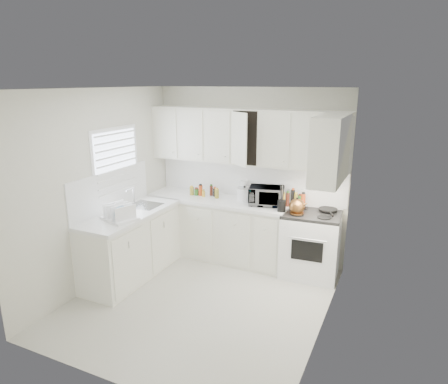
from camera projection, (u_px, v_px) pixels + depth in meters
The scene contains 38 objects.
floor at pixel (201, 300), 5.06m from camera, with size 3.20×3.20×0.00m, color beige.
ceiling at pixel (197, 89), 4.36m from camera, with size 3.20×3.20×0.00m, color white.
wall_back at pixel (249, 175), 6.11m from camera, with size 3.00×3.00×0.00m, color silver.
wall_front at pixel (107, 254), 3.31m from camera, with size 3.00×3.00×0.00m, color silver.
wall_left at pixel (100, 188), 5.32m from camera, with size 3.20×3.20×0.00m, color silver.
wall_right at pixel (328, 220), 4.10m from camera, with size 3.20×3.20×0.00m, color silver.
window_blinds at pixel (117, 165), 5.55m from camera, with size 0.06×0.96×1.06m, color white, non-canonical shape.
lower_cabinets_back at pixel (218, 229), 6.23m from camera, with size 2.22×0.60×0.90m, color silver, non-canonical shape.
lower_cabinets_left at pixel (131, 246), 5.60m from camera, with size 0.60×1.60×0.90m, color silver, non-canonical shape.
countertop_back at pixel (217, 200), 6.10m from camera, with size 2.24×0.64×0.05m, color white.
countertop_left at pixel (130, 214), 5.47m from camera, with size 0.64×1.62×0.05m, color white.
backsplash_back at pixel (248, 179), 6.12m from camera, with size 2.98×0.02×0.55m, color white.
backsplash_left at pixel (111, 190), 5.51m from camera, with size 0.02×1.60×0.55m, color white.
upper_cabinets_back at pixel (245, 164), 5.91m from camera, with size 3.00×0.33×0.80m, color silver, non-canonical shape.
upper_cabinets_right at pixel (328, 182), 4.83m from camera, with size 0.33×0.90×0.80m, color silver, non-canonical shape.
sink at pixel (145, 197), 5.73m from camera, with size 0.42×0.38×0.30m, color gray, non-canonical shape.
stove at pixel (311, 236), 5.58m from camera, with size 0.77×0.63×1.19m, color white, non-canonical shape.
tea_kettle at pixel (297, 205), 5.39m from camera, with size 0.27×0.22×0.25m, color brown, non-canonical shape.
frying_pan at pixel (328, 209), 5.55m from camera, with size 0.26×0.44×0.04m, color black, non-canonical shape.
microwave at pixel (266, 194), 5.75m from camera, with size 0.48×0.27×0.33m, color gray.
rice_cooker at pixel (245, 193), 5.97m from camera, with size 0.23×0.23×0.23m, color white, non-canonical shape.
paper_towel at pixel (244, 189), 6.11m from camera, with size 0.12×0.12×0.27m, color white.
utensil_crock at pixel (282, 198), 5.45m from camera, with size 0.13×0.13×0.38m, color black, non-canonical shape.
dish_rack at pixel (119, 211), 5.13m from camera, with size 0.44×0.33×0.24m, color white, non-canonical shape.
spice_left_0 at pixel (195, 189), 6.37m from camera, with size 0.06×0.06×0.13m, color olive.
spice_left_1 at pixel (196, 191), 6.26m from camera, with size 0.06×0.06×0.13m, color #2A6220.
spice_left_2 at pixel (203, 190), 6.31m from camera, with size 0.06×0.06×0.13m, color #CE491B.
spice_left_3 at pixel (205, 192), 6.20m from camera, with size 0.06×0.06×0.13m, color gold.
spice_left_4 at pixel (212, 191), 6.25m from camera, with size 0.06×0.06×0.13m, color #5A2519.
spice_left_5 at pixel (213, 193), 6.14m from camera, with size 0.06×0.06×0.13m, color black.
spice_left_6 at pixel (220, 192), 6.19m from camera, with size 0.06×0.06×0.13m, color olive.
sauce_right_0 at pixel (282, 197), 5.82m from camera, with size 0.06×0.06×0.19m, color #CE491B.
sauce_right_1 at pixel (284, 199), 5.74m from camera, with size 0.06×0.06×0.19m, color gold.
sauce_right_2 at pixel (289, 198), 5.77m from camera, with size 0.06×0.06×0.19m, color #5A2519.
sauce_right_3 at pixel (292, 200), 5.70m from camera, with size 0.06×0.06×0.19m, color black.
sauce_right_4 at pixel (297, 199), 5.73m from camera, with size 0.06×0.06×0.19m, color olive.
sauce_right_5 at pixel (299, 201), 5.65m from camera, with size 0.06×0.06×0.19m, color #2A6220.
sauce_right_6 at pixel (304, 200), 5.69m from camera, with size 0.06×0.06×0.19m, color #CE491B.
Camera 1 is at (2.16, -3.96, 2.68)m, focal length 32.06 mm.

